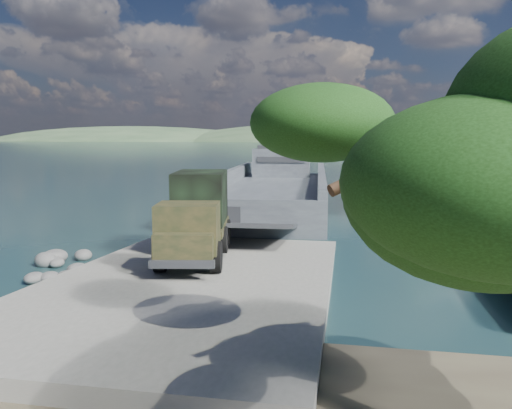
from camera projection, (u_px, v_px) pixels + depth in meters
name	position (u px, v px, depth m)	size (l,w,h in m)	color
ground	(202.00, 281.00, 19.48)	(1400.00, 1400.00, 0.00)	#1C4344
boat_ramp	(194.00, 283.00, 18.48)	(10.00, 18.00, 0.50)	gray
shoreline_rocks	(64.00, 270.00, 21.07)	(3.20, 5.60, 0.90)	#525250
distant_headlands	(388.00, 142.00, 556.50)	(1000.00, 240.00, 48.00)	#345233
pier	(454.00, 194.00, 35.26)	(6.40, 44.00, 6.10)	#A3A399
landing_craft	(273.00, 195.00, 41.40)	(9.99, 33.51, 9.84)	#41464D
military_truck	(197.00, 215.00, 21.42)	(3.57, 7.92, 3.54)	black
soldier	(166.00, 244.00, 19.90)	(0.63, 0.42, 1.74)	black
sailboat_near	(475.00, 191.00, 48.13)	(2.35, 6.04, 7.17)	#BABABA
sailboat_far	(489.00, 187.00, 52.55)	(3.42, 5.89, 6.90)	#BABABA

